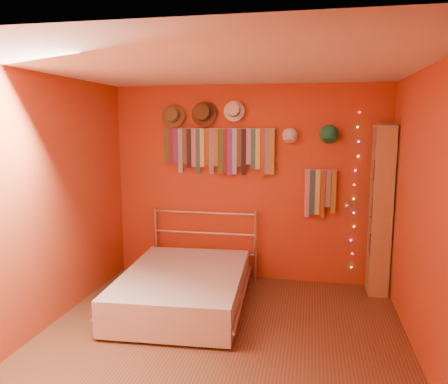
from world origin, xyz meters
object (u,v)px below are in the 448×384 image
Objects in this scene: reading_lamp at (347,206)px; tie_rack at (220,149)px; bookshelf at (385,210)px; bed at (184,287)px.

tie_rack is at bearing 173.70° from reading_lamp.
bookshelf reaches higher than bed.
bookshelf is at bearing 17.58° from bed.
tie_rack is 2.13m from bookshelf.
tie_rack is 1.80m from bed.
bed is (-1.78, -0.82, -0.84)m from reading_lamp.
tie_rack is at bearing 175.60° from bookshelf.
reading_lamp is 2.14m from bed.
reading_lamp is 0.43m from bookshelf.
tie_rack reaches higher than bed.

